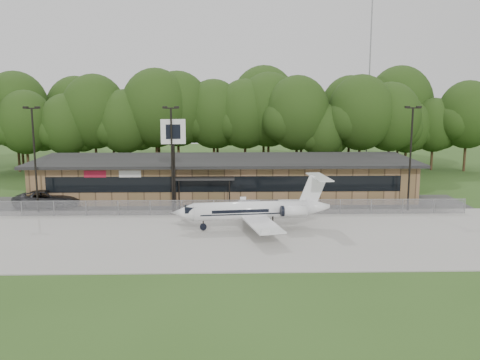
{
  "coord_description": "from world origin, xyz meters",
  "views": [
    {
      "loc": [
        0.27,
        -34.28,
        12.03
      ],
      "look_at": [
        1.41,
        12.0,
        3.94
      ],
      "focal_mm": 40.0,
      "sensor_mm": 36.0,
      "label": 1
    }
  ],
  "objects_px": {
    "suv": "(47,199)",
    "pole_sign": "(173,141)",
    "business_jet": "(256,211)",
    "terminal": "(225,177)"
  },
  "relations": [
    {
      "from": "terminal",
      "to": "suv",
      "type": "height_order",
      "value": "terminal"
    },
    {
      "from": "suv",
      "to": "pole_sign",
      "type": "bearing_deg",
      "value": -96.33
    },
    {
      "from": "terminal",
      "to": "business_jet",
      "type": "xyz_separation_m",
      "value": [
        2.74,
        -14.09,
        -0.53
      ]
    },
    {
      "from": "pole_sign",
      "to": "terminal",
      "type": "bearing_deg",
      "value": 49.72
    },
    {
      "from": "terminal",
      "to": "suv",
      "type": "relative_size",
      "value": 6.34
    },
    {
      "from": "business_jet",
      "to": "pole_sign",
      "type": "height_order",
      "value": "pole_sign"
    },
    {
      "from": "business_jet",
      "to": "suv",
      "type": "relative_size",
      "value": 2.12
    },
    {
      "from": "business_jet",
      "to": "suv",
      "type": "xyz_separation_m",
      "value": [
        -20.6,
        9.0,
        -0.75
      ]
    },
    {
      "from": "business_jet",
      "to": "pole_sign",
      "type": "xyz_separation_m",
      "value": [
        -7.6,
        6.94,
        5.23
      ]
    },
    {
      "from": "pole_sign",
      "to": "business_jet",
      "type": "bearing_deg",
      "value": -48.5
    }
  ]
}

